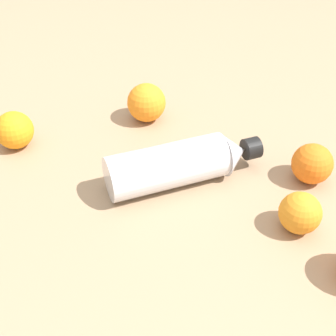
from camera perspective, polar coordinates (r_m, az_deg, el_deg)
The scene contains 6 objects.
ground_plane at distance 0.74m, azimuth -3.50°, elevation -2.97°, with size 2.40×2.40×0.00m, color #9E7F60.
water_bottle at distance 0.73m, azimuth 1.72°, elevation 0.41°, with size 0.09×0.26×0.07m.
orange_0 at distance 0.77m, azimuth 17.54°, elevation 0.51°, with size 0.07×0.07×0.07m, color orange.
orange_1 at distance 0.89m, azimuth -2.70°, elevation 8.15°, with size 0.07×0.07×0.07m, color orange.
orange_2 at distance 0.86m, azimuth -18.61°, elevation 4.50°, with size 0.07×0.07×0.07m, color orange.
orange_4 at distance 0.68m, azimuth 16.15°, elevation -5.39°, with size 0.06×0.06×0.06m, color orange.
Camera 1 is at (0.52, -0.19, 0.49)m, focal length 48.88 mm.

